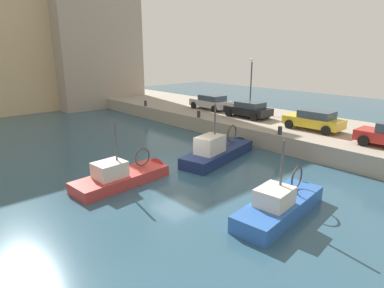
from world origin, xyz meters
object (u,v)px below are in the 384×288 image
Objects in this scene: fishing_boat_blue at (283,210)px; quay_streetlamp at (251,76)px; parked_car_silver at (211,102)px; mooring_bollard_north at (145,103)px; parked_car_black at (248,109)px; fishing_boat_navy at (221,155)px; fishing_boat_red at (128,179)px; mooring_bollard_south at (280,131)px; parked_car_yellow at (314,120)px; mooring_bollard_mid at (199,114)px.

fishing_boat_blue is 1.26× the size of quay_streetlamp.
quay_streetlamp reaches higher than parked_car_silver.
parked_car_black is at bearing -73.97° from mooring_bollard_north.
fishing_boat_red is at bearing 175.12° from fishing_boat_navy.
quay_streetlamp is at bearing 51.16° from mooring_bollard_south.
fishing_boat_red reaches higher than parked_car_silver.
parked_car_yellow reaches higher than parked_car_silver.
fishing_boat_blue is 1.50× the size of parked_car_yellow.
fishing_boat_red is (-3.12, 7.37, 0.01)m from fishing_boat_blue.
parked_car_black is at bearing 59.01° from mooring_bollard_south.
quay_streetlamp is at bearing 70.90° from parked_car_yellow.
parked_car_yellow is (6.89, -2.53, 1.76)m from fishing_boat_navy.
mooring_bollard_south and mooring_bollard_mid have the same top height.
fishing_boat_blue is 11.28m from parked_car_yellow.
fishing_boat_blue is at bearing -135.47° from parked_car_black.
mooring_bollard_north is at bearing 90.00° from mooring_bollard_south.
fishing_boat_red is 17.36m from quay_streetlamp.
fishing_boat_navy is 1.68× the size of parked_car_silver.
mooring_bollard_mid is at bearing -149.60° from parked_car_silver.
parked_car_yellow is 8.69m from quay_streetlamp.
parked_car_silver is (0.65, 10.94, -0.01)m from parked_car_yellow.
fishing_boat_navy is at bearing 156.75° from mooring_bollard_south.
fishing_boat_navy is at bearing -105.46° from mooring_bollard_north.
parked_car_black is 6.06m from mooring_bollard_south.
mooring_bollard_mid and mooring_bollard_north have the same top height.
mooring_bollard_north is (-3.58, 5.90, -0.44)m from parked_car_silver.
fishing_boat_navy is at bearing 63.50° from fishing_boat_blue.
fishing_boat_blue is at bearing -116.50° from fishing_boat_navy.
fishing_boat_navy is 7.55m from mooring_bollard_mid.
quay_streetlamp reaches higher than mooring_bollard_south.
fishing_boat_blue is at bearing -145.19° from mooring_bollard_south.
fishing_boat_navy is 12.84× the size of mooring_bollard_mid.
quay_streetlamp reaches higher than fishing_boat_navy.
fishing_boat_blue reaches higher than mooring_bollard_mid.
mooring_bollard_south is 8.00m from mooring_bollard_mid.
fishing_boat_red is 12.02m from mooring_bollard_mid.
parked_car_yellow is 10.96m from parked_car_silver.
parked_car_black is 7.20× the size of mooring_bollard_mid.
fishing_boat_blue reaches higher than parked_car_silver.
parked_car_yellow is at bearing -93.42° from parked_car_silver.
fishing_boat_blue is 18.30m from quay_streetlamp.
parked_car_yellow is 1.03× the size of parked_car_black.
fishing_boat_red is at bearing -150.83° from parked_car_silver.
fishing_boat_navy is at bearing -4.88° from fishing_boat_red.
fishing_boat_navy reaches higher than mooring_bollard_mid.
mooring_bollard_south is 1.00× the size of mooring_bollard_north.
quay_streetlamp reaches higher than parked_car_black.
quay_streetlamp reaches higher than fishing_boat_blue.
parked_car_silver is at bearing 86.58° from parked_car_yellow.
mooring_bollard_mid is 0.11× the size of quay_streetlamp.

